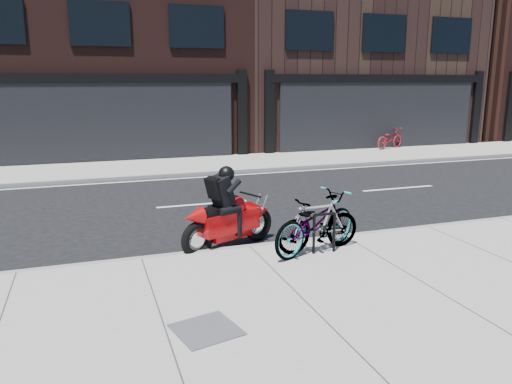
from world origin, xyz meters
name	(u,v)px	position (x,y,z in m)	size (l,w,h in m)	color
ground	(222,225)	(0.00, 0.00, 0.00)	(120.00, 120.00, 0.00)	black
sidewalk_near	(321,321)	(0.00, -5.00, 0.07)	(60.00, 6.00, 0.13)	gray
sidewalk_far	(168,167)	(0.00, 7.75, 0.07)	(60.00, 3.50, 0.13)	gray
building_mideast	(332,21)	(10.00, 14.50, 6.25)	(12.00, 10.00, 12.50)	black
building_east	(510,24)	(22.00, 14.50, 6.50)	(10.00, 10.00, 13.00)	black
bike_rack	(324,229)	(1.16, -2.74, 0.57)	(0.45, 0.07, 0.74)	black
bicycle_front	(315,222)	(1.05, -2.60, 0.67)	(0.71, 2.05, 1.08)	gray
bicycle_rear	(319,224)	(1.11, -2.60, 0.64)	(0.48, 1.69, 1.02)	gray
motorcycle	(233,214)	(-0.20, -1.56, 0.66)	(2.06, 1.10, 1.63)	black
bicycle_far	(390,138)	(10.31, 9.00, 0.60)	(0.62, 1.77, 0.93)	maroon
utility_grate	(206,330)	(-1.52, -4.87, 0.14)	(0.75, 0.75, 0.01)	#4A4A4C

